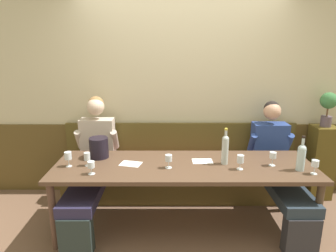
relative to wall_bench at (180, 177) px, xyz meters
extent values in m
cube|color=brown|center=(0.00, -0.83, -0.29)|extent=(6.80, 6.80, 0.02)
cube|color=beige|center=(0.00, 0.26, 1.12)|extent=(6.80, 0.08, 2.80)
cube|color=brown|center=(0.00, 0.21, 0.17)|extent=(6.80, 0.03, 0.91)
cube|color=brown|center=(0.00, -0.02, -0.06)|extent=(2.93, 0.42, 0.44)
cube|color=maroon|center=(0.00, -0.02, 0.18)|extent=(2.87, 0.39, 0.05)
cube|color=brown|center=(0.00, 0.17, 0.43)|extent=(2.93, 0.04, 0.45)
cube|color=brown|center=(0.00, -0.67, 0.43)|extent=(2.63, 0.82, 0.04)
cylinder|color=brown|center=(-1.24, -1.01, 0.06)|extent=(0.07, 0.07, 0.69)
cylinder|color=#4C3825|center=(1.24, -1.01, 0.06)|extent=(0.07, 0.07, 0.69)
cylinder|color=brown|center=(-1.24, -0.33, 0.06)|extent=(0.07, 0.07, 0.69)
cylinder|color=#4C382E|center=(1.24, -0.33, 0.06)|extent=(0.07, 0.07, 0.69)
cube|color=#26312F|center=(-1.02, -1.08, -0.09)|extent=(0.31, 0.14, 0.38)
cube|color=#292541|center=(-1.02, -0.59, 0.15)|extent=(0.34, 1.07, 0.11)
cube|color=#BFAF9E|center=(-1.02, -0.02, 0.48)|extent=(0.40, 0.19, 0.55)
sphere|color=beige|center=(-1.02, -0.03, 0.91)|extent=(0.20, 0.20, 0.20)
sphere|color=olive|center=(-1.02, 0.00, 0.94)|extent=(0.19, 0.19, 0.19)
cylinder|color=#BFAF9E|center=(-1.23, -0.05, 0.51)|extent=(0.08, 0.20, 0.27)
cylinder|color=#BFAF9E|center=(-0.81, -0.05, 0.51)|extent=(0.08, 0.20, 0.27)
cube|color=#2B2B2F|center=(1.08, -1.08, -0.09)|extent=(0.31, 0.14, 0.38)
cube|color=#27333E|center=(1.08, -0.59, 0.15)|extent=(0.35, 1.07, 0.11)
cube|color=navy|center=(1.08, -0.02, 0.46)|extent=(0.41, 0.21, 0.50)
sphere|color=tan|center=(1.08, -0.03, 0.86)|extent=(0.20, 0.20, 0.20)
sphere|color=black|center=(1.08, 0.00, 0.88)|extent=(0.19, 0.19, 0.19)
cylinder|color=navy|center=(0.86, -0.06, 0.47)|extent=(0.08, 0.20, 0.27)
cylinder|color=navy|center=(1.29, -0.06, 0.47)|extent=(0.08, 0.20, 0.27)
cylinder|color=black|center=(-0.90, -0.47, 0.55)|extent=(0.20, 0.20, 0.22)
cylinder|color=silver|center=(1.12, -0.81, 0.55)|extent=(0.08, 0.08, 0.20)
sphere|color=silver|center=(1.12, -0.81, 0.66)|extent=(0.08, 0.08, 0.08)
cylinder|color=silver|center=(1.12, -0.81, 0.72)|extent=(0.03, 0.03, 0.10)
cylinder|color=black|center=(1.12, -0.81, 0.78)|extent=(0.03, 0.03, 0.02)
cylinder|color=#B8C3BB|center=(0.41, -0.65, 0.57)|extent=(0.07, 0.07, 0.25)
sphere|color=#B8C3BB|center=(0.41, -0.65, 0.71)|extent=(0.07, 0.07, 0.07)
cylinder|color=#B8C3BB|center=(0.41, -0.65, 0.76)|extent=(0.03, 0.03, 0.08)
cylinder|color=gold|center=(0.41, -0.65, 0.81)|extent=(0.03, 0.03, 0.02)
cylinder|color=silver|center=(0.89, -0.70, 0.45)|extent=(0.07, 0.07, 0.00)
cylinder|color=silver|center=(0.89, -0.70, 0.49)|extent=(0.01, 0.01, 0.08)
cylinder|color=silver|center=(0.89, -0.70, 0.56)|extent=(0.07, 0.07, 0.06)
cylinder|color=beige|center=(0.89, -0.70, 0.54)|extent=(0.06, 0.06, 0.02)
cylinder|color=silver|center=(-1.15, -0.72, 0.45)|extent=(0.06, 0.06, 0.00)
cylinder|color=silver|center=(-1.15, -0.72, 0.49)|extent=(0.01, 0.01, 0.07)
cylinder|color=silver|center=(-1.15, -0.72, 0.56)|extent=(0.07, 0.07, 0.07)
cylinder|color=#EDD47E|center=(-1.15, -0.72, 0.54)|extent=(0.06, 0.06, 0.03)
cylinder|color=silver|center=(-0.97, -0.70, 0.45)|extent=(0.06, 0.06, 0.00)
cylinder|color=silver|center=(-0.97, -0.70, 0.48)|extent=(0.01, 0.01, 0.06)
cylinder|color=silver|center=(-0.97, -0.70, 0.54)|extent=(0.06, 0.06, 0.08)
cylinder|color=silver|center=(0.54, -0.79, 0.45)|extent=(0.06, 0.06, 0.00)
cylinder|color=silver|center=(0.54, -0.79, 0.48)|extent=(0.01, 0.01, 0.07)
cylinder|color=silver|center=(0.54, -0.79, 0.55)|extent=(0.07, 0.07, 0.08)
cylinder|color=#F1D287|center=(0.54, -0.79, 0.53)|extent=(0.06, 0.06, 0.02)
cylinder|color=silver|center=(-0.16, -0.75, 0.45)|extent=(0.07, 0.07, 0.00)
cylinder|color=silver|center=(-0.16, -0.75, 0.48)|extent=(0.01, 0.01, 0.07)
cylinder|color=silver|center=(-0.16, -0.75, 0.55)|extent=(0.07, 0.07, 0.06)
cylinder|color=silver|center=(-0.88, -0.90, 0.45)|extent=(0.06, 0.06, 0.00)
cylinder|color=silver|center=(-0.88, -0.90, 0.48)|extent=(0.01, 0.01, 0.06)
cylinder|color=silver|center=(-0.88, -0.90, 0.54)|extent=(0.07, 0.07, 0.06)
cylinder|color=silver|center=(1.21, -0.90, 0.45)|extent=(0.06, 0.06, 0.00)
cylinder|color=silver|center=(1.21, -0.90, 0.49)|extent=(0.01, 0.01, 0.07)
cylinder|color=silver|center=(1.21, -0.90, 0.55)|extent=(0.07, 0.07, 0.06)
cylinder|color=#F5E67D|center=(1.21, -0.90, 0.53)|extent=(0.06, 0.06, 0.03)
cube|color=white|center=(-0.54, -0.65, 0.45)|extent=(0.24, 0.20, 0.00)
cube|color=white|center=(0.20, -0.58, 0.45)|extent=(0.21, 0.16, 0.00)
cube|color=#554416|center=(1.76, 0.03, 0.19)|extent=(0.28, 0.28, 0.94)
cylinder|color=#57474E|center=(1.76, 0.03, 0.72)|extent=(0.13, 0.13, 0.13)
cylinder|color=brown|center=(1.76, 0.03, 0.84)|extent=(0.02, 0.02, 0.11)
sphere|color=#3B743E|center=(1.76, 0.03, 0.98)|extent=(0.20, 0.20, 0.20)
camera|label=1|loc=(-0.16, -3.52, 1.63)|focal=32.22mm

